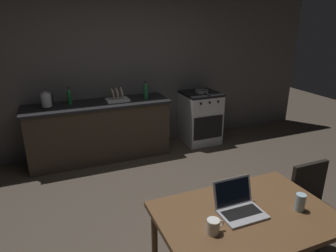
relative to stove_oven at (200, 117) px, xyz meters
name	(u,v)px	position (x,y,z in m)	size (l,w,h in m)	color
ground_plane	(187,228)	(-1.24, -2.08, -0.45)	(12.00, 12.00, 0.00)	#473D33
back_wall	(141,64)	(-0.94, 0.35, 0.94)	(6.40, 0.10, 2.77)	#4F4C4C
kitchen_counter	(100,131)	(-1.75, 0.00, 0.00)	(2.16, 0.64, 0.89)	#382D23
stove_oven	(200,117)	(0.00, 0.00, 0.00)	(0.60, 0.62, 0.89)	#B7BABF
dining_table	(246,222)	(-1.20, -2.96, 0.24)	(1.29, 0.86, 0.76)	brown
chair	(314,206)	(-0.35, -2.82, 0.07)	(0.40, 0.40, 0.89)	black
laptop	(239,207)	(-1.24, -2.92, 0.36)	(0.32, 0.28, 0.22)	#99999E
electric_kettle	(46,100)	(-2.46, 0.00, 0.56)	(0.17, 0.15, 0.23)	black
bottle	(146,91)	(-1.00, -0.05, 0.58)	(0.08, 0.08, 0.28)	#19592D
frying_pan	(202,91)	(0.01, -0.03, 0.47)	(0.22, 0.40, 0.05)	gray
coffee_mug	(213,226)	(-1.53, -3.04, 0.36)	(0.13, 0.09, 0.10)	silver
drinking_glass	(300,202)	(-0.81, -3.06, 0.38)	(0.07, 0.07, 0.13)	#99B7C6
dish_rack	(117,98)	(-1.45, 0.00, 0.49)	(0.34, 0.26, 0.21)	silver
bottle_b	(69,96)	(-2.14, 0.08, 0.57)	(0.06, 0.06, 0.25)	#19592D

